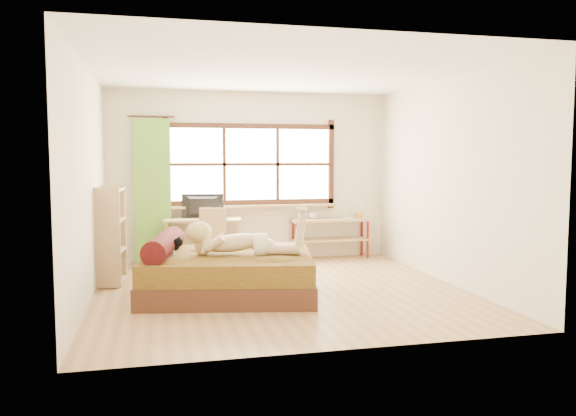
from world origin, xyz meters
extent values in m
plane|color=#9E754C|center=(0.00, 0.00, 0.00)|extent=(4.50, 4.50, 0.00)
plane|color=white|center=(0.00, 0.00, 2.70)|extent=(4.50, 4.50, 0.00)
plane|color=silver|center=(0.00, 2.25, 1.35)|extent=(4.50, 0.00, 4.50)
plane|color=silver|center=(0.00, -2.25, 1.35)|extent=(4.50, 0.00, 4.50)
plane|color=silver|center=(-2.25, 0.00, 1.35)|extent=(0.00, 4.50, 4.50)
plane|color=silver|center=(2.25, 0.00, 1.35)|extent=(0.00, 4.50, 4.50)
cube|color=#FFEDBF|center=(0.00, 2.25, 1.55)|extent=(2.60, 0.01, 1.30)
cube|color=tan|center=(0.00, 2.17, 0.88)|extent=(2.80, 0.16, 0.04)
cube|color=#549B2A|center=(-1.55, 2.13, 1.15)|extent=(0.55, 0.10, 2.20)
cube|color=#321A0F|center=(-0.65, -0.07, 0.12)|extent=(2.26, 1.94, 0.25)
cube|color=#3E2E0E|center=(-0.65, -0.07, 0.37)|extent=(2.21, 1.90, 0.25)
cylinder|color=black|center=(-1.41, 0.08, 0.62)|extent=(0.53, 1.38, 0.28)
cube|color=tan|center=(-0.80, 1.95, 0.70)|extent=(1.22, 0.70, 0.04)
cube|color=tan|center=(-1.36, 1.82, 0.35)|extent=(0.05, 0.05, 0.69)
cube|color=tan|center=(-0.31, 1.66, 0.35)|extent=(0.05, 0.05, 0.69)
cube|color=tan|center=(-1.29, 2.24, 0.35)|extent=(0.05, 0.05, 0.69)
cube|color=tan|center=(-0.25, 2.08, 0.35)|extent=(0.05, 0.05, 0.69)
imported|color=black|center=(-0.80, 2.00, 0.91)|extent=(0.65, 0.18, 0.37)
cube|color=tan|center=(-0.70, 1.50, 0.42)|extent=(0.46, 0.46, 0.04)
cube|color=tan|center=(-0.67, 1.68, 0.67)|extent=(0.41, 0.10, 0.46)
cube|color=tan|center=(-0.90, 1.35, 0.20)|extent=(0.04, 0.04, 0.40)
cube|color=tan|center=(-0.56, 1.30, 0.20)|extent=(0.04, 0.04, 0.40)
cube|color=tan|center=(-0.85, 1.70, 0.20)|extent=(0.04, 0.04, 0.40)
cube|color=tan|center=(-0.50, 1.65, 0.20)|extent=(0.04, 0.04, 0.40)
cube|color=tan|center=(1.29, 2.07, 0.64)|extent=(1.32, 0.34, 0.04)
cube|color=tan|center=(1.29, 2.07, 0.31)|extent=(1.32, 0.34, 0.03)
cylinder|color=maroon|center=(0.69, 1.93, 0.33)|extent=(0.04, 0.04, 0.66)
cylinder|color=maroon|center=(1.90, 1.94, 0.33)|extent=(0.04, 0.04, 0.66)
cylinder|color=maroon|center=(0.69, 2.20, 0.33)|extent=(0.04, 0.04, 0.66)
cylinder|color=maroon|center=(1.89, 2.21, 0.33)|extent=(0.04, 0.04, 0.66)
cube|color=#C48531|center=(1.79, 2.07, 0.70)|extent=(0.11, 0.11, 0.09)
imported|color=gray|center=(0.99, 2.07, 0.71)|extent=(0.13, 0.13, 0.11)
imported|color=gray|center=(1.49, 2.07, 0.67)|extent=(0.16, 0.22, 0.02)
cube|color=tan|center=(-2.08, 0.86, 0.05)|extent=(0.35, 0.54, 0.03)
cube|color=tan|center=(-2.08, 0.86, 0.45)|extent=(0.35, 0.54, 0.03)
cube|color=tan|center=(-2.08, 0.86, 0.85)|extent=(0.35, 0.54, 0.03)
cube|color=tan|center=(-2.08, 0.86, 1.24)|extent=(0.35, 0.54, 0.03)
cube|color=tan|center=(-2.10, 0.60, 0.65)|extent=(0.31, 0.06, 1.27)
cube|color=tan|center=(-2.06, 1.12, 0.65)|extent=(0.31, 0.06, 1.27)
camera|label=1|loc=(-1.48, -6.71, 1.64)|focal=35.00mm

